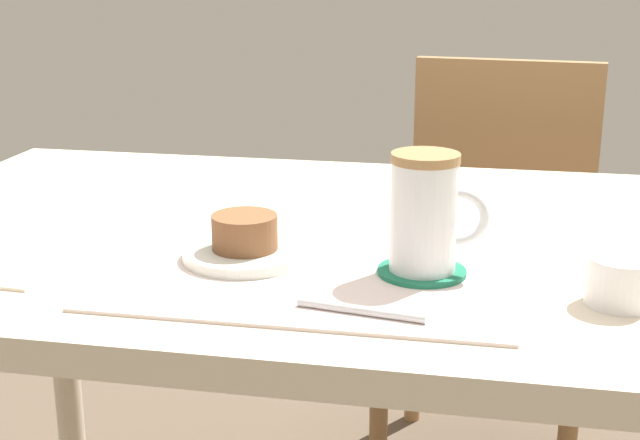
% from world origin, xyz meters
% --- Properties ---
extents(dining_table, '(1.37, 0.77, 0.72)m').
position_xyz_m(dining_table, '(0.00, 0.00, 0.64)').
color(dining_table, beige).
rests_on(dining_table, ground_plane).
extents(wooden_chair, '(0.46, 0.46, 0.85)m').
position_xyz_m(wooden_chair, '(0.15, 0.70, 0.47)').
color(wooden_chair, '#997047').
rests_on(wooden_chair, ground_plane).
extents(placemat, '(0.44, 0.31, 0.00)m').
position_xyz_m(placemat, '(-0.06, -0.16, 0.72)').
color(placemat, silver).
rests_on(placemat, dining_table).
extents(pastry_plate, '(0.14, 0.14, 0.01)m').
position_xyz_m(pastry_plate, '(-0.14, -0.14, 0.73)').
color(pastry_plate, silver).
rests_on(pastry_plate, placemat).
extents(pastry, '(0.08, 0.08, 0.04)m').
position_xyz_m(pastry, '(-0.14, -0.14, 0.75)').
color(pastry, brown).
rests_on(pastry, pastry_plate).
extents(coffee_coaster, '(0.10, 0.10, 0.00)m').
position_xyz_m(coffee_coaster, '(0.06, -0.15, 0.72)').
color(coffee_coaster, '#196B4C').
rests_on(coffee_coaster, placemat).
extents(coffee_mug, '(0.11, 0.07, 0.13)m').
position_xyz_m(coffee_mug, '(0.06, -0.15, 0.79)').
color(coffee_mug, white).
rests_on(coffee_mug, coffee_coaster).
extents(teaspoon, '(0.13, 0.03, 0.01)m').
position_xyz_m(teaspoon, '(0.01, -0.28, 0.73)').
color(teaspoon, silver).
rests_on(teaspoon, placemat).
extents(paper_napkin, '(0.16, 0.16, 0.00)m').
position_xyz_m(paper_napkin, '(-0.41, -0.20, 0.72)').
color(paper_napkin, silver).
rests_on(paper_napkin, dining_table).
extents(sugar_bowl, '(0.07, 0.07, 0.05)m').
position_xyz_m(sugar_bowl, '(0.27, -0.19, 0.74)').
color(sugar_bowl, white).
rests_on(sugar_bowl, dining_table).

